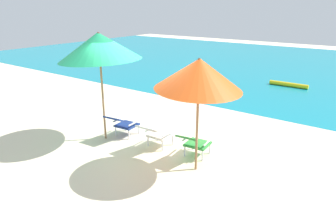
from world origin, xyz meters
name	(u,v)px	position (x,y,z in m)	size (l,w,h in m)	color
ground_plane	(230,104)	(0.00, 4.00, 0.00)	(40.00, 40.00, 0.00)	beige
ocean_band	(295,67)	(0.00, 12.42, 0.00)	(40.00, 18.00, 0.01)	teal
swim_buoy	(289,84)	(0.96, 7.72, 0.10)	(0.18, 0.18, 1.60)	yellow
lounge_chair_left	(123,123)	(-1.04, -0.31, 0.40)	(0.61, 0.92, 0.68)	navy
lounge_chair_center	(156,133)	(0.07, -0.33, 0.40)	(0.55, 0.87, 0.68)	silver
lounge_chair_right	(194,142)	(1.09, -0.22, 0.40)	(0.62, 0.92, 0.68)	#338E3D
beach_umbrella_left	(99,46)	(-1.36, -0.64, 2.38)	(2.49, 2.48, 2.75)	olive
beach_umbrella_right	(199,74)	(1.39, -0.64, 2.06)	(1.86, 1.84, 2.40)	olive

